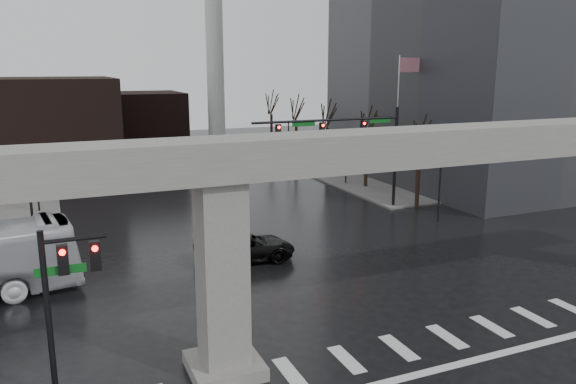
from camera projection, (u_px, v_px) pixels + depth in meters
name	position (u px, v px, depth m)	size (l,w,h in m)	color
ground	(385.00, 337.00, 23.54)	(160.00, 160.00, 0.00)	black
sidewalk_ne	(406.00, 162.00, 65.78)	(28.00, 36.00, 0.15)	slate
elevated_guideway	(419.00, 174.00, 22.52)	(48.00, 2.60, 8.70)	gray
building_far_left	(30.00, 130.00, 54.80)	(16.00, 14.00, 10.00)	black
building_far_mid	(140.00, 126.00, 68.58)	(10.00, 10.00, 8.00)	black
smokestack	(215.00, 46.00, 64.20)	(3.60, 3.60, 30.00)	silver
signal_mast_arm	(354.00, 137.00, 42.58)	(12.12, 0.43, 8.00)	black
signal_left_pole	(64.00, 285.00, 18.42)	(2.30, 0.30, 6.00)	black
flagpole_assembly	(401.00, 109.00, 47.49)	(2.06, 0.12, 12.00)	silver
lamp_right_0	(440.00, 174.00, 40.51)	(1.22, 0.32, 5.11)	black
lamp_right_1	(346.00, 149.00, 53.08)	(1.22, 0.32, 5.11)	black
lamp_right_2	(288.00, 133.00, 65.64)	(1.22, 0.32, 5.11)	black
lamp_left_0	(32.00, 211.00, 30.19)	(1.22, 0.32, 5.11)	black
lamp_left_1	(35.00, 168.00, 42.76)	(1.22, 0.32, 5.11)	black
lamp_left_2	(37.00, 145.00, 55.32)	(1.22, 0.32, 5.11)	black
tree_right_0	(418.00, 173.00, 44.66)	(1.09, 1.58, 7.50)	black
tree_right_1	(367.00, 157.00, 51.83)	(1.09, 1.61, 7.67)	black
tree_right_2	(327.00, 146.00, 58.99)	(1.10, 1.63, 7.85)	black
tree_right_3	(296.00, 137.00, 66.16)	(1.11, 1.66, 8.02)	black
tree_right_4	(272.00, 129.00, 73.33)	(1.12, 1.69, 8.19)	black
pickup_truck	(245.00, 247.00, 32.62)	(2.70, 5.85, 1.63)	black
far_car	(217.00, 202.00, 43.69)	(1.85, 4.60, 1.57)	black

